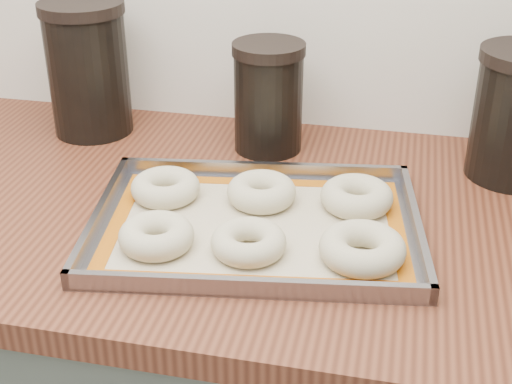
% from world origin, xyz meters
% --- Properties ---
extents(countertop, '(3.06, 0.68, 0.04)m').
position_xyz_m(countertop, '(0.00, 1.68, 0.88)').
color(countertop, brown).
rests_on(countertop, cabinet).
extents(baking_tray, '(0.50, 0.39, 0.03)m').
position_xyz_m(baking_tray, '(-0.07, 1.61, 0.91)').
color(baking_tray, gray).
rests_on(baking_tray, countertop).
extents(baking_mat, '(0.46, 0.35, 0.00)m').
position_xyz_m(baking_mat, '(-0.07, 1.61, 0.90)').
color(baking_mat, '#C6B793').
rests_on(baking_mat, baking_tray).
extents(bagel_front_left, '(0.12, 0.12, 0.04)m').
position_xyz_m(bagel_front_left, '(-0.19, 1.52, 0.92)').
color(bagel_front_left, beige).
rests_on(bagel_front_left, baking_mat).
extents(bagel_front_mid, '(0.10, 0.10, 0.03)m').
position_xyz_m(bagel_front_mid, '(-0.06, 1.54, 0.92)').
color(bagel_front_mid, beige).
rests_on(bagel_front_mid, baking_mat).
extents(bagel_front_right, '(0.12, 0.12, 0.04)m').
position_xyz_m(bagel_front_right, '(0.09, 1.55, 0.92)').
color(bagel_front_right, beige).
rests_on(bagel_front_right, baking_mat).
extents(bagel_back_left, '(0.14, 0.14, 0.04)m').
position_xyz_m(bagel_back_left, '(-0.22, 1.66, 0.92)').
color(bagel_back_left, beige).
rests_on(bagel_back_left, baking_mat).
extents(bagel_back_mid, '(0.12, 0.12, 0.04)m').
position_xyz_m(bagel_back_mid, '(-0.07, 1.67, 0.92)').
color(bagel_back_mid, beige).
rests_on(bagel_back_mid, baking_mat).
extents(bagel_back_right, '(0.11, 0.11, 0.04)m').
position_xyz_m(bagel_back_right, '(0.07, 1.69, 0.92)').
color(bagel_back_right, beige).
rests_on(bagel_back_right, baking_mat).
extents(canister_left, '(0.15, 0.15, 0.24)m').
position_xyz_m(canister_left, '(-0.44, 1.89, 1.02)').
color(canister_left, black).
rests_on(canister_left, countertop).
extents(canister_mid, '(0.12, 0.12, 0.19)m').
position_xyz_m(canister_mid, '(-0.11, 1.88, 1.00)').
color(canister_mid, black).
rests_on(canister_mid, countertop).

